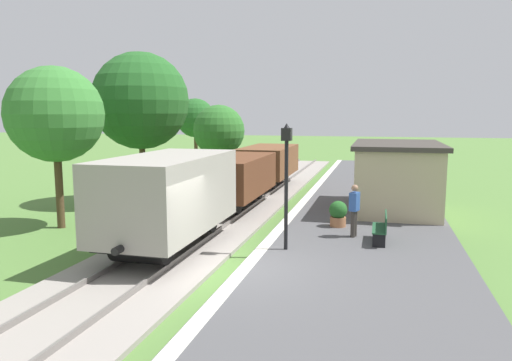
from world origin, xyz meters
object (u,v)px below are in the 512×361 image
(lamp_post_near, at_px, (286,163))
(tree_trackside_mid, at_px, (55,115))
(station_hut, at_px, (397,176))
(bench_near_hut, at_px, (382,227))
(freight_train, at_px, (230,178))
(tree_field_distant, at_px, (195,118))
(person_waiting, at_px, (354,208))
(potted_planter, at_px, (338,213))
(tree_trackside_far, at_px, (141,101))
(tree_field_left, at_px, (219,131))

(lamp_post_near, bearing_deg, tree_trackside_mid, 170.01)
(station_hut, height_order, tree_trackside_mid, tree_trackside_mid)
(station_hut, distance_m, bench_near_hut, 5.69)
(freight_train, distance_m, bench_near_hut, 7.48)
(tree_trackside_mid, bearing_deg, bench_near_hut, -0.27)
(bench_near_hut, height_order, tree_field_distant, tree_field_distant)
(person_waiting, bearing_deg, station_hut, -88.42)
(station_hut, xyz_separation_m, person_waiting, (-1.45, -5.10, -0.47))
(tree_field_distant, bearing_deg, station_hut, -44.05)
(station_hut, relative_size, person_waiting, 3.39)
(potted_planter, distance_m, lamp_post_near, 4.10)
(tree_trackside_far, bearing_deg, tree_field_left, 84.05)
(lamp_post_near, relative_size, tree_trackside_mid, 0.62)
(tree_trackside_mid, bearing_deg, lamp_post_near, -9.99)
(freight_train, height_order, tree_field_distant, tree_field_distant)
(person_waiting, height_order, tree_field_distant, tree_field_distant)
(person_waiting, height_order, lamp_post_near, lamp_post_near)
(bench_near_hut, xyz_separation_m, potted_planter, (-1.49, 1.81, 0.00))
(tree_trackside_far, bearing_deg, bench_near_hut, -26.28)
(lamp_post_near, bearing_deg, potted_planter, 69.41)
(freight_train, height_order, person_waiting, freight_train)
(lamp_post_near, bearing_deg, person_waiting, 46.84)
(person_waiting, xyz_separation_m, tree_trackside_far, (-10.10, 4.93, 3.61))
(station_hut, xyz_separation_m, tree_trackside_far, (-11.56, -0.16, 3.14))
(bench_near_hut, bearing_deg, tree_trackside_far, 153.72)
(station_hut, bearing_deg, freight_train, -167.50)
(potted_planter, bearing_deg, station_hut, 61.29)
(tree_trackside_mid, relative_size, tree_field_distant, 1.10)
(bench_near_hut, distance_m, tree_field_distant, 24.28)
(bench_near_hut, bearing_deg, person_waiting, 150.82)
(station_hut, bearing_deg, bench_near_hut, -95.93)
(station_hut, xyz_separation_m, lamp_post_near, (-3.31, -7.08, 1.15))
(tree_trackside_far, bearing_deg, potted_planter, -20.84)
(tree_trackside_mid, bearing_deg, person_waiting, 2.31)
(freight_train, distance_m, station_hut, 6.97)
(lamp_post_near, relative_size, tree_trackside_far, 0.52)
(lamp_post_near, height_order, tree_trackside_far, tree_trackside_far)
(person_waiting, bearing_deg, tree_trackside_far, -8.56)
(bench_near_hut, xyz_separation_m, person_waiting, (-0.87, 0.49, 0.46))
(tree_field_left, bearing_deg, station_hut, -38.04)
(freight_train, bearing_deg, tree_trackside_far, 164.23)
(bench_near_hut, bearing_deg, tree_trackside_mid, 179.73)
(person_waiting, bearing_deg, bench_near_hut, 168.29)
(bench_near_hut, relative_size, potted_planter, 1.64)
(lamp_post_near, height_order, tree_field_left, tree_field_left)
(freight_train, distance_m, potted_planter, 5.30)
(bench_near_hut, height_order, tree_trackside_far, tree_trackside_far)
(station_hut, height_order, person_waiting, station_hut)
(bench_near_hut, height_order, tree_field_left, tree_field_left)
(freight_train, xyz_separation_m, tree_field_distant, (-7.72, 15.55, 2.38))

